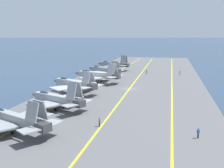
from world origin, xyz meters
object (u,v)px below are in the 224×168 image
Objects in this scene: parked_jet_third at (74,84)px; parked_jet_sixth at (113,64)px; parked_jet_fifth at (104,70)px; crew_brown_vest at (99,121)px; parked_jet_nearest at (14,118)px; crew_blue_vest at (198,133)px; crew_purple_vest at (180,73)px; crew_green_vest at (147,71)px; parked_jet_fourth at (97,75)px; parked_jet_second at (57,99)px.

parked_jet_third is 1.02× the size of parked_jet_sixth.
parked_jet_fifth is 58.02m from crew_brown_vest.
parked_jet_third is at bearing 0.66° from parked_jet_nearest.
crew_blue_vest is 67.58m from crew_purple_vest.
parked_jet_nearest is 61.89m from parked_jet_fifth.
parked_jet_nearest reaches higher than parked_jet_fifth.
crew_blue_vest is 0.97× the size of crew_green_vest.
parked_jet_nearest is 1.10× the size of parked_jet_sixth.
parked_jet_fourth is 10.44× the size of crew_blue_vest.
parked_jet_fourth reaches higher than parked_jet_third.
parked_jet_fourth reaches higher than crew_brown_vest.
crew_purple_vest is 1.02× the size of crew_green_vest.
crew_purple_vest is at bearing 0.75° from crew_blue_vest.
crew_green_vest reaches higher than crew_blue_vest.
parked_jet_third is 9.27× the size of crew_green_vest.
parked_jet_second is 33.11m from parked_jet_fourth.
parked_jet_fifth is (61.89, -0.21, 0.15)m from parked_jet_nearest.
parked_jet_fifth is at bearing 107.36° from crew_purple_vest.
crew_purple_vest is at bearing -106.17° from parked_jet_sixth.
parked_jet_sixth reaches higher than crew_purple_vest.
parked_jet_fifth is (47.45, 1.06, 0.17)m from parked_jet_second.
crew_purple_vest is at bearing -13.25° from crew_brown_vest.
parked_jet_fifth is 29.53m from crew_purple_vest.
crew_green_vest is at bearing -12.17° from parked_jet_nearest.
crew_purple_vest reaches higher than crew_brown_vest.
parked_jet_fourth is 9.97× the size of crew_purple_vest.
parked_jet_fourth is 52.51m from crew_blue_vest.
parked_jet_second reaches higher than crew_green_vest.
parked_jet_second reaches higher than parked_jet_fifth.
parked_jet_nearest is 1.08× the size of parked_jet_third.
parked_jet_sixth reaches higher than crew_green_vest.
crew_purple_vest is (8.80, -28.15, -1.46)m from parked_jet_fifth.
parked_jet_sixth is at bearing 73.83° from crew_purple_vest.
crew_purple_vest reaches higher than crew_blue_vest.
parked_jet_second is (14.43, -1.27, -0.02)m from parked_jet_nearest.
parked_jet_nearest is 10.06× the size of crew_green_vest.
parked_jet_sixth is 74.59m from crew_brown_vest.
parked_jet_third is (15.39, 1.61, 0.48)m from parked_jet_second.
parked_jet_nearest is at bearing -179.34° from parked_jet_third.
parked_jet_fifth is at bearing -0.98° from parked_jet_third.
parked_jet_sixth reaches higher than parked_jet_fifth.
parked_jet_sixth is at bearing 9.73° from crew_brown_vest.
parked_jet_sixth reaches higher than parked_jet_nearest.
parked_jet_third is at bearing 179.02° from parked_jet_fifth.
crew_green_vest is at bearing -20.69° from parked_jet_third.
parked_jet_nearest reaches higher than crew_purple_vest.
parked_jet_sixth is 9.12× the size of crew_green_vest.
parked_jet_sixth is (16.92, -0.16, 0.21)m from parked_jet_fifth.
parked_jet_third is 9.12× the size of crew_purple_vest.
crew_purple_vest is (67.58, 0.88, 0.04)m from crew_blue_vest.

